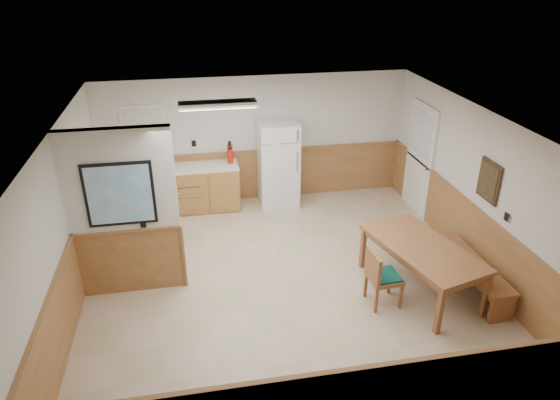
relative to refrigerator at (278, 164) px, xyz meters
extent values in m
plane|color=tan|center=(-0.38, -2.63, -0.85)|extent=(6.00, 6.00, 0.00)
cube|color=white|center=(-0.38, -2.63, 1.65)|extent=(6.00, 6.00, 0.02)
cube|color=silver|center=(-0.38, 0.37, 0.40)|extent=(6.00, 0.02, 2.50)
cube|color=silver|center=(2.62, -2.63, 0.40)|extent=(0.02, 6.00, 2.50)
cube|color=silver|center=(-3.38, -2.63, 0.40)|extent=(0.02, 6.00, 2.50)
cube|color=#A76E43|center=(-0.38, 0.35, -0.35)|extent=(6.00, 0.04, 1.00)
cube|color=#A76E43|center=(2.60, -2.63, -0.35)|extent=(0.04, 6.00, 1.00)
cube|color=#A76E43|center=(-3.36, -2.63, -0.35)|extent=(0.04, 6.00, 1.00)
cube|color=silver|center=(-2.63, -2.43, 0.90)|extent=(1.50, 0.15, 1.50)
cube|color=#A76E43|center=(-2.63, -2.43, -0.35)|extent=(1.50, 0.17, 1.00)
cube|color=black|center=(-2.63, -2.52, 0.75)|extent=(0.92, 0.03, 0.92)
cube|color=silver|center=(-2.63, -2.54, 0.75)|extent=(0.84, 0.01, 0.84)
cube|color=#AE783D|center=(-1.48, 0.05, -0.42)|extent=(1.40, 0.60, 0.86)
cube|color=#AE783D|center=(-2.95, 0.05, -0.42)|extent=(0.06, 0.60, 0.86)
cube|color=#AE783D|center=(-2.21, 0.05, -0.42)|extent=(0.06, 0.60, 0.86)
cube|color=beige|center=(-1.88, 0.05, 0.03)|extent=(2.20, 0.60, 0.04)
cube|color=beige|center=(-1.88, 0.35, 0.10)|extent=(2.20, 0.02, 0.10)
cube|color=white|center=(2.59, -0.73, 0.18)|extent=(0.05, 1.02, 2.15)
cube|color=white|center=(2.58, -0.73, 0.18)|extent=(0.04, 0.90, 2.05)
cube|color=silver|center=(2.55, -0.73, 0.70)|extent=(0.02, 0.76, 0.80)
cube|color=white|center=(-2.48, 0.35, 0.70)|extent=(0.80, 0.03, 1.00)
cube|color=silver|center=(-2.48, 0.34, 0.70)|extent=(0.70, 0.01, 0.90)
cube|color=#382716|center=(2.59, -2.93, 0.70)|extent=(0.03, 0.50, 0.60)
cube|color=black|center=(2.57, -2.93, 0.70)|extent=(0.01, 0.42, 0.52)
cube|color=white|center=(-1.18, -1.33, 1.60)|extent=(1.20, 0.30, 0.08)
cube|color=white|center=(-1.18, -1.33, 1.56)|extent=(1.15, 0.25, 0.01)
cube|color=white|center=(0.00, 0.00, 0.00)|extent=(0.75, 0.70, 1.69)
cube|color=silver|center=(0.30, -0.36, 0.69)|extent=(0.03, 0.02, 0.22)
cube|color=silver|center=(0.30, -0.36, 0.17)|extent=(0.03, 0.02, 0.40)
cube|color=brown|center=(1.52, -3.24, -0.12)|extent=(1.39, 2.05, 0.05)
cube|color=brown|center=(1.52, -3.24, -0.20)|extent=(1.27, 1.92, 0.10)
cube|color=brown|center=(1.36, -4.19, -0.50)|extent=(0.09, 0.09, 0.70)
cube|color=brown|center=(0.90, -2.51, -0.50)|extent=(0.09, 0.09, 0.70)
cube|color=brown|center=(2.14, -3.98, -0.50)|extent=(0.09, 0.09, 0.70)
cube|color=brown|center=(1.69, -2.30, -0.50)|extent=(0.09, 0.09, 0.70)
cube|color=brown|center=(2.30, -3.32, -0.42)|extent=(0.41, 1.75, 0.05)
cube|color=brown|center=(2.30, -4.14, -0.65)|extent=(0.36, 0.07, 0.40)
cube|color=brown|center=(2.30, -2.50, -0.65)|extent=(0.36, 0.07, 0.40)
cube|color=brown|center=(0.89, -3.44, -0.43)|extent=(0.46, 0.46, 0.06)
cube|color=#0F4F47|center=(0.89, -3.44, -0.38)|extent=(0.42, 0.42, 0.03)
cube|color=brown|center=(0.70, -3.45, -0.20)|extent=(0.08, 0.43, 0.40)
cube|color=#0F4F47|center=(0.52, -3.46, -0.20)|extent=(0.04, 0.37, 0.34)
cube|color=brown|center=(0.71, -3.64, -0.65)|extent=(0.04, 0.04, 0.39)
cube|color=brown|center=(0.69, -3.27, -0.65)|extent=(0.04, 0.04, 0.39)
cube|color=brown|center=(1.09, -3.62, -0.65)|extent=(0.04, 0.04, 0.39)
cube|color=brown|center=(1.06, -3.24, -0.65)|extent=(0.04, 0.04, 0.39)
cylinder|color=red|center=(-0.92, 0.09, 0.23)|extent=(0.11, 0.11, 0.36)
cylinder|color=black|center=(-0.92, 0.09, 0.46)|extent=(0.06, 0.06, 0.08)
cylinder|color=#188636|center=(-2.57, 0.00, 0.16)|extent=(0.09, 0.09, 0.22)
camera|label=1|loc=(-1.62, -8.89, 3.63)|focal=32.00mm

